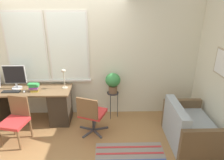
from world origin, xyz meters
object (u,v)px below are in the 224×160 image
couch_loveseat (189,129)px  keyboard (11,92)px  desk_chair_wooden (16,119)px  monitor (15,76)px  mouse (24,92)px  book_stack (34,87)px  potted_plant (113,81)px  plant_stand (113,96)px  office_chair_swivel (91,113)px  desk_lamp (64,76)px

couch_loveseat → keyboard: bearing=79.2°
desk_chair_wooden → monitor: bearing=119.3°
mouse → book_stack: book_stack is taller
desk_chair_wooden → potted_plant: size_ratio=1.93×
monitor → keyboard: (-0.04, -0.19, -0.25)m
plant_stand → office_chair_swivel: bearing=-127.0°
desk_lamp → book_stack: desk_lamp is taller
desk_lamp → plant_stand: (1.01, 0.07, -0.51)m
book_stack → office_chair_swivel: bearing=-17.5°
desk_lamp → desk_chair_wooden: (-0.79, -0.69, -0.58)m
desk_lamp → couch_loveseat: 2.63m
desk_lamp → potted_plant: 1.02m
plant_stand → desk_chair_wooden: bearing=-157.3°
book_stack → potted_plant: size_ratio=0.48×
desk_lamp → plant_stand: bearing=3.8°
mouse → potted_plant: bearing=8.5°
keyboard → book_stack: book_stack is taller
desk_chair_wooden → office_chair_swivel: size_ratio=1.02×
desk_lamp → potted_plant: (1.01, 0.07, -0.17)m
book_stack → office_chair_swivel: book_stack is taller
monitor → office_chair_swivel: 1.76m
couch_loveseat → desk_chair_wooden: bearing=87.4°
keyboard → desk_chair_wooden: desk_chair_wooden is taller
desk_lamp → potted_plant: size_ratio=0.94×
monitor → desk_lamp: monitor is taller
office_chair_swivel → potted_plant: size_ratio=1.90×
keyboard → desk_lamp: (1.04, 0.18, 0.27)m
keyboard → office_chair_swivel: (1.62, -0.33, -0.33)m
couch_loveseat → potted_plant: size_ratio=2.50×
monitor → potted_plant: monitor is taller
couch_loveseat → book_stack: bearing=76.9°
monitor → mouse: bearing=-42.5°
mouse → book_stack: (0.18, 0.06, 0.07)m
book_stack → potted_plant: 1.61m
monitor → office_chair_swivel: (1.58, -0.52, -0.58)m
monitor → desk_lamp: size_ratio=1.19×
keyboard → mouse: mouse is taller
mouse → couch_loveseat: mouse is taller
book_stack → couch_loveseat: bearing=-13.1°
keyboard → couch_loveseat: 3.51m
book_stack → desk_chair_wooden: book_stack is taller
monitor → mouse: 0.40m
book_stack → plant_stand: bearing=7.3°
monitor → desk_chair_wooden: size_ratio=0.58×
office_chair_swivel → potted_plant: (0.43, 0.57, 0.43)m
book_stack → couch_loveseat: 3.09m
keyboard → book_stack: size_ratio=1.70×
desk_lamp → office_chair_swivel: size_ratio=0.49×
desk_lamp → desk_chair_wooden: 1.20m
plant_stand → monitor: bearing=-178.4°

